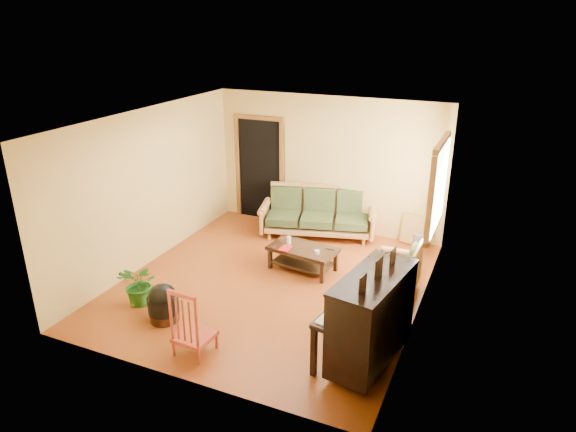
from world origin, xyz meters
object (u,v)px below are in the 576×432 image
at_px(red_chair, 194,320).
at_px(ceramic_crock, 419,240).
at_px(piano, 371,320).
at_px(potted_plant, 140,284).
at_px(armchair, 394,268).
at_px(sofa, 318,213).
at_px(coffee_table, 303,258).
at_px(footstool, 164,307).

relative_size(red_chair, ceramic_crock, 3.68).
height_order(piano, potted_plant, piano).
relative_size(armchair, red_chair, 0.88).
xyz_separation_m(sofa, piano, (1.94, -3.38, 0.14)).
height_order(ceramic_crock, potted_plant, potted_plant).
relative_size(sofa, red_chair, 2.28).
distance_m(armchair, red_chair, 3.14).
xyz_separation_m(sofa, coffee_table, (0.28, -1.43, -0.26)).
height_order(sofa, coffee_table, sofa).
xyz_separation_m(coffee_table, red_chair, (-0.39, -2.63, 0.27)).
xyz_separation_m(footstool, potted_plant, (-0.56, 0.22, 0.12)).
height_order(coffee_table, armchair, armchair).
height_order(sofa, potted_plant, sofa).
distance_m(red_chair, potted_plant, 1.53).
bearing_deg(coffee_table, piano, -49.53).
height_order(footstool, ceramic_crock, footstool).
relative_size(armchair, potted_plant, 1.29).
xyz_separation_m(ceramic_crock, potted_plant, (-3.36, -3.64, 0.19)).
height_order(coffee_table, piano, piano).
bearing_deg(sofa, potted_plant, -128.46).
xyz_separation_m(sofa, ceramic_crock, (1.89, 0.25, -0.33)).
bearing_deg(sofa, red_chair, -106.50).
xyz_separation_m(sofa, footstool, (-0.92, -3.61, -0.25)).
bearing_deg(armchair, piano, -84.13).
bearing_deg(sofa, armchair, -55.89).
height_order(armchair, red_chair, red_chair).
bearing_deg(red_chair, piano, 21.12).
bearing_deg(coffee_table, armchair, -5.19).
distance_m(footstool, potted_plant, 0.61).
relative_size(piano, ceramic_crock, 5.29).
xyz_separation_m(armchair, ceramic_crock, (0.07, 1.82, -0.29)).
bearing_deg(coffee_table, ceramic_crock, 46.34).
bearing_deg(potted_plant, sofa, 66.47).
bearing_deg(red_chair, footstool, 153.95).
height_order(piano, footstool, piano).
distance_m(coffee_table, footstool, 2.48).
xyz_separation_m(coffee_table, footstool, (-1.19, -2.18, 0.01)).
bearing_deg(potted_plant, footstool, -21.66).
relative_size(footstool, red_chair, 0.46).
relative_size(coffee_table, red_chair, 1.17).
relative_size(piano, footstool, 3.12).
relative_size(sofa, armchair, 2.58).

